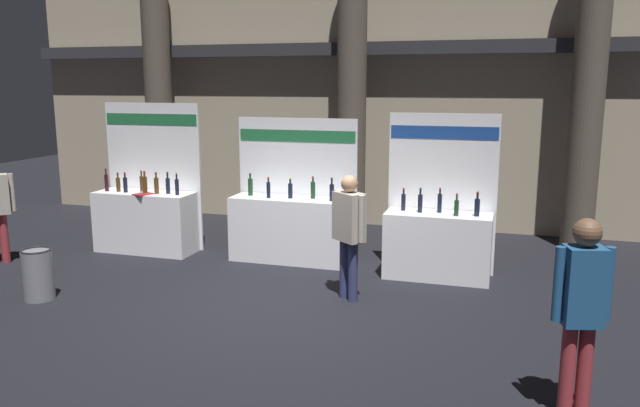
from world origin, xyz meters
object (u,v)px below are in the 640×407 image
at_px(visitor_2, 581,303).
at_px(visitor_4, 349,226).
at_px(exhibitor_booth_0, 147,215).
at_px(exhibitor_booth_1, 291,224).
at_px(trash_bin, 38,274).
at_px(exhibitor_booth_2, 438,238).

bearing_deg(visitor_2, visitor_4, 122.72).
xyz_separation_m(exhibitor_booth_0, exhibitor_booth_1, (2.49, 0.17, -0.02)).
height_order(trash_bin, visitor_4, visitor_4).
xyz_separation_m(trash_bin, visitor_2, (6.39, -1.13, 0.68)).
distance_m(trash_bin, visitor_4, 4.08).
relative_size(trash_bin, visitor_4, 0.41).
relative_size(exhibitor_booth_0, trash_bin, 3.65).
distance_m(visitor_2, visitor_4, 3.41).
relative_size(exhibitor_booth_1, visitor_4, 1.36).
xyz_separation_m(trash_bin, visitor_4, (3.86, 1.16, 0.64)).
relative_size(exhibitor_booth_0, exhibitor_booth_2, 1.04).
height_order(exhibitor_booth_0, visitor_4, exhibitor_booth_0).
distance_m(exhibitor_booth_1, visitor_2, 5.42).
bearing_deg(exhibitor_booth_1, visitor_4, -49.03).
xyz_separation_m(exhibitor_booth_0, visitor_4, (3.81, -1.35, 0.36)).
relative_size(exhibitor_booth_1, exhibitor_booth_2, 0.95).
height_order(exhibitor_booth_0, visitor_2, exhibitor_booth_0).
height_order(exhibitor_booth_1, exhibitor_booth_2, exhibitor_booth_2).
xyz_separation_m(exhibitor_booth_2, trash_bin, (-4.85, -2.46, -0.25)).
distance_m(trash_bin, visitor_2, 6.52).
bearing_deg(exhibitor_booth_0, exhibitor_booth_2, -0.62).
bearing_deg(exhibitor_booth_1, exhibitor_booth_0, -176.20).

